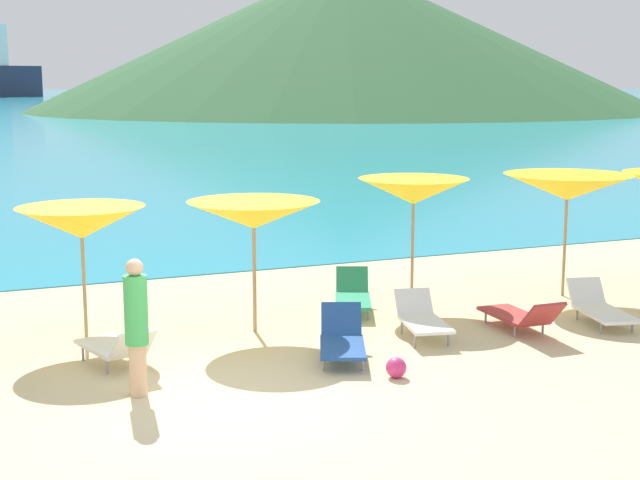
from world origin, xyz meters
name	(u,v)px	position (x,y,z in m)	size (l,w,h in m)	color
ground_plane	(95,264)	(0.00, 10.00, -0.15)	(50.00, 100.00, 0.30)	beige
headland_hill	(343,36)	(48.46, 104.99, 9.88)	(84.79, 84.79, 19.76)	#2D5B33
umbrella_3	(81,223)	(-1.17, 3.31, 1.81)	(2.01, 2.01, 2.04)	#9E7F59
umbrella_4	(254,215)	(1.34, 2.86, 1.84)	(2.25, 2.25, 2.05)	#9E7F59
umbrella_5	(413,191)	(4.46, 3.54, 1.98)	(2.04, 2.04, 2.21)	#9E7F59
umbrella_6	(567,187)	(7.27, 2.99, 1.98)	(2.40, 2.40, 2.22)	#9E7F59
lounge_chair_0	(353,295)	(3.27, 3.43, 0.29)	(1.10, 1.56, 0.65)	#268C66
lounge_chair_1	(521,315)	(5.15, 1.25, 0.27)	(0.63, 1.65, 0.63)	#A53333
lounge_chair_6	(117,346)	(-0.97, 1.89, 0.30)	(0.94, 1.54, 0.65)	white
lounge_chair_7	(600,307)	(6.62, 1.20, 0.26)	(0.92, 1.57, 0.62)	white
lounge_chair_8	(422,318)	(3.58, 1.58, 0.30)	(0.86, 1.43, 0.63)	white
lounge_chair_10	(342,339)	(2.02, 1.07, 0.29)	(1.10, 1.56, 0.66)	#1E478C
beachgoer_2	(136,323)	(-0.93, 0.64, 0.93)	(0.29, 0.29, 1.73)	#DBAA84
beach_ball	(396,368)	(2.34, 0.03, 0.14)	(0.27, 0.27, 0.27)	#D83372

